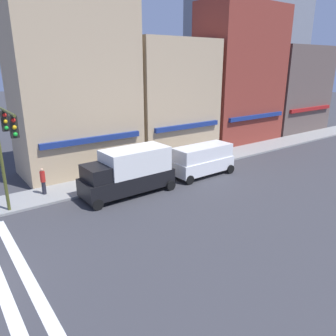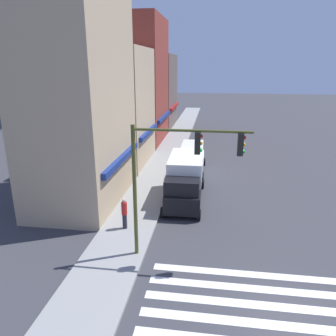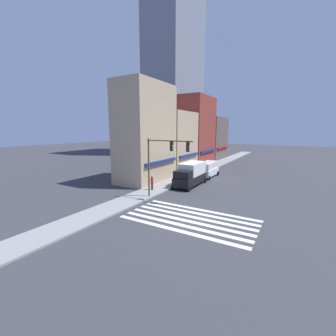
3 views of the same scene
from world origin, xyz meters
TOP-DOWN VIEW (x-y plane):
  - storefront_row at (23.36, 11.50)m, footprint 37.58×5.30m
  - traffic_signal at (3.21, 4.54)m, footprint 0.32×5.20m
  - box_truck_black at (10.28, 4.70)m, footprint 6.24×2.42m
  - van_white at (16.74, 4.70)m, footprint 5.04×2.22m
  - pedestrian_red_jacket at (5.60, 7.64)m, footprint 0.32×0.32m

SIDE VIEW (x-z plane):
  - pedestrian_red_jacket at x=5.60m, z-range 0.19..1.96m
  - van_white at x=16.74m, z-range 0.12..2.46m
  - box_truck_black at x=10.28m, z-range 0.07..3.11m
  - traffic_signal at x=3.21m, z-range 1.46..7.92m
  - storefront_row at x=23.36m, z-range -0.83..13.22m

